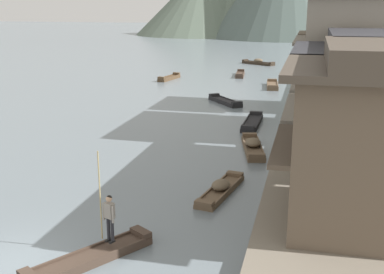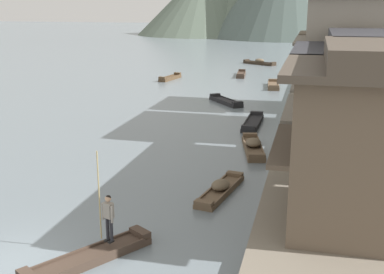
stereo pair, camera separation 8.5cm
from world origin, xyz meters
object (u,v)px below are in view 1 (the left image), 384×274
Objects in this scene: house_waterfront_tall at (345,56)px; house_waterfront_second at (363,102)px; boat_foreground_poled at (90,258)px; boat_moored_far at (272,85)px; boat_moored_second at (253,146)px; boat_upstream_distant at (225,101)px; boat_crossing_west at (240,74)px; boat_moored_third at (221,189)px; boat_midriver_upstream at (169,78)px; boatman_person at (109,213)px; boat_moored_nearest at (258,62)px; house_waterfront_nearest at (359,137)px; boat_midriver_drifting at (252,123)px; house_waterfront_narrow at (341,46)px.

house_waterfront_second is at bearing -86.33° from house_waterfront_tall.
boat_foreground_poled is 0.94× the size of boat_moored_far.
boat_moored_second reaches higher than boat_upstream_distant.
boat_moored_third is at bearing -82.97° from boat_crossing_west.
boat_moored_third is at bearing -147.19° from house_waterfront_second.
boat_moored_second is 1.10× the size of boat_midriver_upstream.
boatman_person is at bearing -113.07° from boat_moored_third.
house_waterfront_second is at bearing -72.07° from boat_crossing_west.
boat_moored_nearest is 50.65m from house_waterfront_nearest.
boat_midriver_drifting is 0.75× the size of house_waterfront_nearest.
house_waterfront_second is at bearing -28.60° from boat_moored_second.
house_waterfront_tall reaches higher than boatman_person.
house_waterfront_narrow is (0.11, 7.52, 0.02)m from house_waterfront_tall.
boat_midriver_drifting is (2.78, 19.22, 0.02)m from boat_foreground_poled.
boat_moored_third is 13.67m from house_waterfront_tall.
boatman_person reaches higher than boat_moored_second.
boat_moored_far is 1.01× the size of boat_crossing_west.
boatman_person is 6.62m from boat_moored_third.
house_waterfront_narrow is (9.86, -16.28, 4.70)m from boat_crossing_west.
house_waterfront_nearest reaches higher than boat_moored_nearest.
boat_moored_second is 1.09× the size of boat_moored_third.
house_waterfront_tall is (0.21, 14.37, 1.28)m from house_waterfront_nearest.
boat_moored_nearest is at bearing 104.21° from house_waterfront_tall.
house_waterfront_nearest reaches higher than boat_moored_far.
boat_moored_second is 0.61× the size of house_waterfront_second.
house_waterfront_tall is (16.81, -19.27, 4.67)m from boat_midriver_upstream.
house_waterfront_tall is at bearing -9.05° from boat_midriver_drifting.
house_waterfront_narrow reaches higher than boat_crossing_west.
house_waterfront_nearest is (8.44, -22.22, 3.41)m from boat_upstream_distant.
boat_midriver_upstream is at bearing -115.93° from boat_moored_nearest.
house_waterfront_second is (9.47, -43.30, 3.29)m from boat_moored_nearest.
house_waterfront_tall is (4.79, 5.00, 4.61)m from boat_moored_second.
boat_midriver_upstream is 0.66× the size of house_waterfront_nearest.
boat_moored_far is 1.13× the size of boat_upstream_distant.
boat_midriver_upstream is at bearing 121.48° from boat_midriver_drifting.
house_waterfront_narrow is at bearing 68.61° from boat_moored_second.
boat_moored_second is at bearing -133.80° from house_waterfront_tall.
boatman_person is 19.65m from house_waterfront_tall.
house_waterfront_nearest reaches higher than boat_moored_second.
boat_crossing_west is at bearing 99.76° from boat_moored_second.
house_waterfront_second is 15.47m from house_waterfront_narrow.
boatman_person is 13.09m from boat_moored_second.
boat_moored_nearest is at bearing 95.64° from boat_midriver_drifting.
boat_midriver_upstream is 37.67m from house_waterfront_nearest.
boat_midriver_drifting is 0.62× the size of house_waterfront_second.
boatman_person is at bearing -130.77° from house_waterfront_second.
boat_moored_nearest is at bearing 86.15° from boat_crossing_west.
boat_foreground_poled is 14.11m from house_waterfront_second.
boat_moored_far is 9.53m from boat_upstream_distant.
boat_moored_nearest is 0.63× the size of house_waterfront_second.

